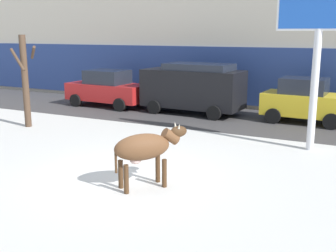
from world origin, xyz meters
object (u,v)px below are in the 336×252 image
object	(u,v)px
car_yellow_hatchback	(306,101)
pedestrian_near_billboard	(189,87)
car_black_van	(193,87)
bare_tree_left_lot	(25,79)
billboard	(320,11)
car_red_sedan	(108,89)
cow_brown	(145,148)

from	to	relation	value
car_yellow_hatchback	pedestrian_near_billboard	xyz separation A→B (m)	(-6.30, 2.27, -0.05)
car_black_van	bare_tree_left_lot	size ratio (longest dim) A/B	1.30
car_black_van	bare_tree_left_lot	bearing A→B (deg)	-131.10
billboard	car_red_sedan	bearing A→B (deg)	160.04
pedestrian_near_billboard	billboard	bearing A→B (deg)	-42.28
car_red_sedan	bare_tree_left_lot	xyz separation A→B (m)	(-0.14, -5.35, 0.99)
car_black_van	billboard	bearing A→B (deg)	-34.18
billboard	car_yellow_hatchback	distance (m)	5.47
bare_tree_left_lot	pedestrian_near_billboard	bearing A→B (deg)	66.67
billboard	cow_brown	bearing A→B (deg)	-120.18
car_red_sedan	car_black_van	xyz separation A→B (m)	(4.65, 0.14, 0.33)
cow_brown	billboard	world-z (taller)	billboard
pedestrian_near_billboard	car_yellow_hatchback	bearing A→B (deg)	-19.82
car_yellow_hatchback	bare_tree_left_lot	xyz separation A→B (m)	(-9.76, -5.77, 0.97)
car_yellow_hatchback	car_black_van	bearing A→B (deg)	-176.86
cow_brown	car_black_van	xyz separation A→B (m)	(-2.73, 9.22, 0.25)
car_red_sedan	pedestrian_near_billboard	distance (m)	4.27
car_red_sedan	bare_tree_left_lot	size ratio (longest dim) A/B	1.18
car_red_sedan	pedestrian_near_billboard	bearing A→B (deg)	38.91
car_red_sedan	car_yellow_hatchback	size ratio (longest dim) A/B	1.20
car_black_van	pedestrian_near_billboard	xyz separation A→B (m)	(-1.33, 2.54, -0.36)
car_yellow_hatchback	billboard	bearing A→B (deg)	-78.85
bare_tree_left_lot	billboard	bearing A→B (deg)	8.35
car_black_van	cow_brown	bearing A→B (deg)	-73.52
cow_brown	car_black_van	distance (m)	9.62
billboard	car_black_van	size ratio (longest dim) A/B	1.19
car_yellow_hatchback	pedestrian_near_billboard	distance (m)	6.69
cow_brown	car_black_van	bearing A→B (deg)	106.48
car_red_sedan	pedestrian_near_billboard	xyz separation A→B (m)	(3.33, 2.68, -0.03)
billboard	car_yellow_hatchback	size ratio (longest dim) A/B	1.56
car_yellow_hatchback	bare_tree_left_lot	bearing A→B (deg)	-149.43
car_yellow_hatchback	car_red_sedan	bearing A→B (deg)	-177.53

